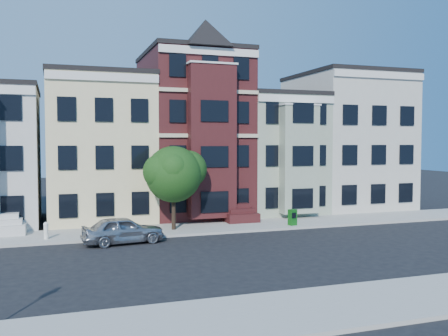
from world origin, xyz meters
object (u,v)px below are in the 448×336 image
object	(u,v)px
newspaper_box	(292,217)
fire_hydrant	(46,232)
parked_car	(123,230)
street_tree	(173,178)

from	to	relation	value
newspaper_box	fire_hydrant	world-z (taller)	newspaper_box
parked_car	newspaper_box	bearing A→B (deg)	-88.67
parked_car	fire_hydrant	world-z (taller)	parked_car
parked_car	newspaper_box	xyz separation A→B (m)	(11.12, 1.65, -0.09)
street_tree	newspaper_box	world-z (taller)	street_tree
newspaper_box	parked_car	bearing A→B (deg)	174.50
parked_car	street_tree	bearing A→B (deg)	-59.96
newspaper_box	fire_hydrant	xyz separation A→B (m)	(-15.13, 0.26, -0.14)
newspaper_box	street_tree	bearing A→B (deg)	158.96
fire_hydrant	parked_car	bearing A→B (deg)	-25.50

